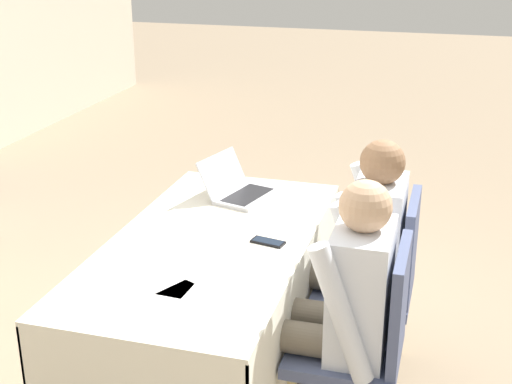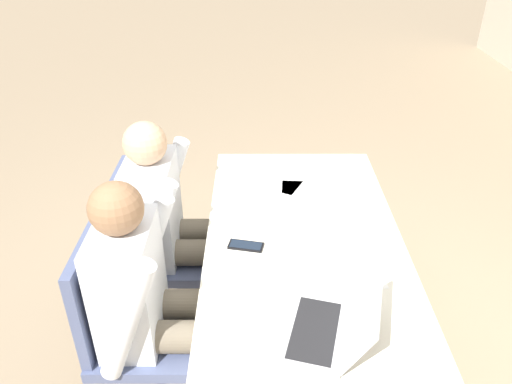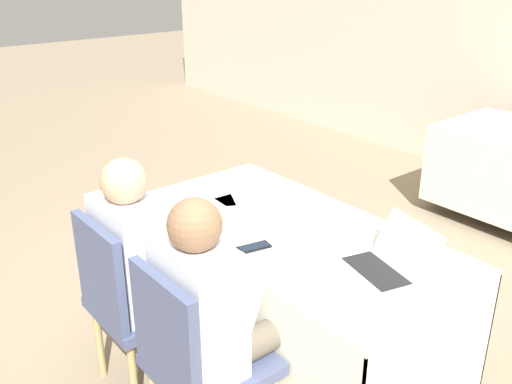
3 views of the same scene
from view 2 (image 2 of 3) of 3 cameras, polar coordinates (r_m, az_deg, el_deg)
name	(u,v)px [view 2 (image 2 of 3)]	position (r m, az deg, el deg)	size (l,w,h in m)	color
ground_plane	(298,355)	(2.69, 4.79, -18.11)	(24.00, 24.00, 0.00)	gray
conference_table_near	(303,271)	(2.30, 5.39, -9.01)	(1.70, 0.86, 0.72)	silver
laptop	(328,328)	(1.76, 8.28, -15.12)	(0.40, 0.38, 0.20)	#B7B7BC
cell_phone	(246,246)	(2.15, -1.17, -6.15)	(0.09, 0.16, 0.01)	black
paper_beside_laptop	(345,272)	(2.05, 10.15, -9.02)	(0.23, 0.31, 0.00)	white
paper_centre_table	(311,191)	(2.55, 6.29, 0.06)	(0.23, 0.31, 0.00)	white
paper_left_edge	(273,180)	(2.64, 2.01, 1.39)	(0.32, 0.36, 0.00)	white
chair_near_left	(152,245)	(2.59, -11.75, -5.92)	(0.44, 0.44, 0.91)	tan
chair_near_right	(129,324)	(2.19, -14.29, -14.37)	(0.44, 0.44, 0.91)	tan
person_checkered_shirt	(170,218)	(2.48, -9.79, -3.00)	(0.50, 0.52, 1.17)	#665B4C
person_white_shirt	(150,294)	(2.06, -12.01, -11.38)	(0.50, 0.52, 1.17)	#665B4C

